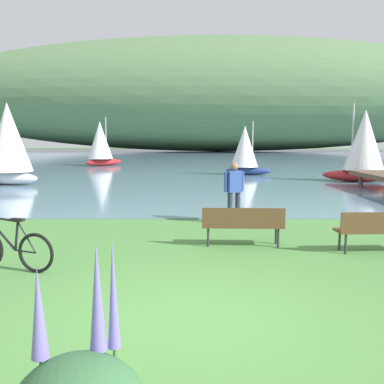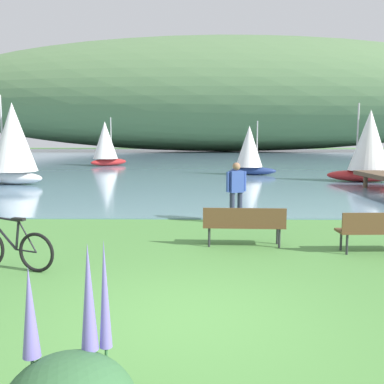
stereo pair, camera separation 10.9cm
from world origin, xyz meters
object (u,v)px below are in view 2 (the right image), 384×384
object	(u,v)px
park_bench_near_camera	(244,223)
sailboat_toward_hillside	(368,145)
bicycle_leaning_near_bench	(11,248)
sailboat_nearest_to_shore	(106,143)
sailboat_mid_bay	(13,143)
park_bench_further_along	(383,229)
person_at_shoreline	(236,189)
sailboat_far_off	(250,150)

from	to	relation	value
park_bench_near_camera	sailboat_toward_hillside	bearing A→B (deg)	60.18
sailboat_toward_hillside	bicycle_leaning_near_bench	bearing A→B (deg)	-128.19
sailboat_nearest_to_shore	sailboat_mid_bay	distance (m)	14.96
park_bench_further_along	bicycle_leaning_near_bench	xyz separation A→B (m)	(-7.20, -1.24, -0.12)
park_bench_further_along	person_at_shoreline	xyz separation A→B (m)	(-2.76, 3.14, 0.46)
park_bench_near_camera	park_bench_further_along	bearing A→B (deg)	-10.99
park_bench_near_camera	person_at_shoreline	xyz separation A→B (m)	(0.04, 2.59, 0.46)
sailboat_mid_bay	sailboat_toward_hillside	world-z (taller)	sailboat_mid_bay
bicycle_leaning_near_bench	sailboat_toward_hillside	bearing A→B (deg)	51.81
sailboat_nearest_to_shore	sailboat_far_off	xyz separation A→B (m)	(11.04, -8.95, -0.31)
bicycle_leaning_near_bench	sailboat_nearest_to_shore	bearing A→B (deg)	98.54
park_bench_near_camera	sailboat_mid_bay	xyz separation A→B (m)	(-10.33, 12.52, 1.62)
sailboat_mid_bay	sailboat_far_off	size ratio (longest dim) A/B	1.32
bicycle_leaning_near_bench	sailboat_nearest_to_shore	xyz separation A→B (m)	(-4.38, 29.18, 1.55)
park_bench_further_along	sailboat_nearest_to_shore	bearing A→B (deg)	112.52
person_at_shoreline	sailboat_far_off	world-z (taller)	sailboat_far_off
park_bench_near_camera	park_bench_further_along	world-z (taller)	same
bicycle_leaning_near_bench	sailboat_toward_hillside	xyz separation A→B (m)	(12.43, 15.80, 1.61)
park_bench_further_along	bicycle_leaning_near_bench	bearing A→B (deg)	-170.23
park_bench_further_along	bicycle_leaning_near_bench	size ratio (longest dim) A/B	1.06
sailboat_far_off	sailboat_toward_hillside	bearing A→B (deg)	-37.54
sailboat_far_off	bicycle_leaning_near_bench	bearing A→B (deg)	-108.21
park_bench_near_camera	sailboat_far_off	size ratio (longest dim) A/B	0.54
park_bench_near_camera	sailboat_far_off	world-z (taller)	sailboat_far_off
park_bench_near_camera	sailboat_nearest_to_shore	distance (m)	28.81
person_at_shoreline	sailboat_mid_bay	bearing A→B (deg)	136.26
park_bench_near_camera	sailboat_toward_hillside	world-z (taller)	sailboat_toward_hillside
sailboat_mid_bay	person_at_shoreline	bearing A→B (deg)	-43.74
sailboat_nearest_to_shore	bicycle_leaning_near_bench	bearing A→B (deg)	-81.46
person_at_shoreline	sailboat_toward_hillside	xyz separation A→B (m)	(7.99, 11.42, 1.03)
person_at_shoreline	sailboat_nearest_to_shore	size ratio (longest dim) A/B	0.42
sailboat_nearest_to_shore	sailboat_toward_hillside	bearing A→B (deg)	-38.54
park_bench_near_camera	sailboat_nearest_to_shore	xyz separation A→B (m)	(-8.78, 27.40, 1.43)
bicycle_leaning_near_bench	person_at_shoreline	xyz separation A→B (m)	(4.44, 4.38, 0.58)
sailboat_mid_bay	park_bench_further_along	bearing A→B (deg)	-44.84
park_bench_further_along	sailboat_far_off	bearing A→B (deg)	91.66
person_at_shoreline	park_bench_further_along	bearing A→B (deg)	-48.64
person_at_shoreline	sailboat_toward_hillside	distance (m)	13.97
sailboat_nearest_to_shore	sailboat_toward_hillside	distance (m)	21.49
park_bench_further_along	bicycle_leaning_near_bench	world-z (taller)	bicycle_leaning_near_bench
sailboat_toward_hillside	sailboat_far_off	bearing A→B (deg)	142.46
sailboat_mid_bay	park_bench_near_camera	bearing A→B (deg)	-50.47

